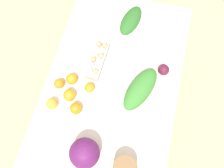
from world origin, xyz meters
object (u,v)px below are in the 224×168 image
cabbage_purple (85,153)px  greens_bunch_dandelion (140,89)px  orange_2 (72,79)px  orange_4 (90,88)px  orange_0 (76,108)px  orange_1 (52,104)px  orange_5 (59,84)px  paper_bag (125,168)px  beet_root (164,70)px  orange_3 (69,95)px  egg_carton (97,59)px  greens_bunch_kale (131,20)px

cabbage_purple → greens_bunch_dandelion: bearing=-25.9°
orange_2 → orange_4: size_ratio=1.14×
orange_0 → orange_1: (-0.01, 0.16, -0.00)m
orange_5 → orange_0: bearing=-130.7°
paper_bag → orange_4: 0.54m
beet_root → orange_1: 0.75m
orange_3 → orange_4: (0.08, -0.11, -0.01)m
egg_carton → orange_1: (-0.36, 0.19, -0.01)m
egg_carton → orange_2: bearing=146.6°
paper_bag → beet_root: size_ratio=1.83×
egg_carton → greens_bunch_dandelion: bearing=-111.4°
egg_carton → paper_bag: (-0.63, -0.33, 0.01)m
orange_2 → orange_5: orange_2 is taller
greens_bunch_kale → beet_root: 0.43m
egg_carton → orange_1: egg_carton is taller
orange_1 → greens_bunch_dandelion: bearing=-66.5°
egg_carton → greens_bunch_kale: size_ratio=1.09×
orange_2 → orange_4: bearing=-102.4°
orange_2 → egg_carton: bearing=-35.5°
greens_bunch_kale → orange_1: greens_bunch_kale is taller
orange_4 → cabbage_purple: bearing=-167.2°
cabbage_purple → orange_0: 0.29m
egg_carton → orange_5: 0.30m
orange_1 → orange_2: (0.19, -0.07, 0.00)m
beet_root → orange_5: (-0.26, 0.63, -0.00)m
orange_1 → orange_5: orange_1 is taller
orange_0 → orange_2: same height
greens_bunch_kale → orange_2: 0.60m
paper_bag → orange_2: paper_bag is taller
orange_1 → orange_3: (0.08, -0.09, 0.00)m
orange_1 → orange_4: (0.16, -0.20, -0.00)m
beet_root → greens_bunch_kale: bearing=42.2°
beet_root → orange_1: size_ratio=1.05×
orange_1 → greens_bunch_kale: bearing=-25.5°
greens_bunch_dandelion → orange_5: 0.52m
greens_bunch_kale → orange_5: size_ratio=3.95×
greens_bunch_kale → orange_0: greens_bunch_kale is taller
egg_carton → orange_2: (-0.17, 0.12, -0.01)m
orange_2 → orange_3: orange_3 is taller
paper_bag → orange_1: 0.59m
beet_root → orange_1: beet_root is taller
cabbage_purple → paper_bag: (-0.02, -0.24, -0.04)m
orange_3 → cabbage_purple: bearing=-148.1°
cabbage_purple → egg_carton: size_ratio=0.61×
greens_bunch_dandelion → orange_0: 0.42m
orange_1 → orange_2: bearing=-20.5°
orange_0 → orange_1: bearing=92.5°
beet_root → orange_3: (-0.32, 0.54, 0.00)m
orange_0 → orange_3: (0.07, 0.06, 0.00)m
paper_bag → orange_2: (0.45, 0.46, -0.02)m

